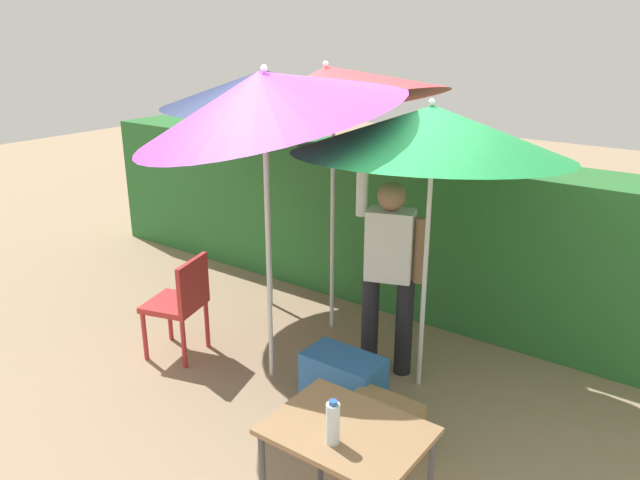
% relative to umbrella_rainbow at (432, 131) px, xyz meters
% --- Properties ---
extents(ground_plane, '(24.00, 24.00, 0.00)m').
position_rel_umbrella_rainbow_xyz_m(ground_plane, '(-0.82, -0.50, -2.02)').
color(ground_plane, '#9E8466').
extents(hedge_row, '(8.00, 0.70, 1.54)m').
position_rel_umbrella_rainbow_xyz_m(hedge_row, '(-0.82, 1.31, -1.24)').
color(hedge_row, '#2D7033').
rests_on(hedge_row, ground_plane).
extents(umbrella_rainbow, '(1.98, 1.99, 2.28)m').
position_rel_umbrella_rainbow_xyz_m(umbrella_rainbow, '(0.00, 0.00, 0.00)').
color(umbrella_rainbow, silver).
rests_on(umbrella_rainbow, ground_plane).
extents(umbrella_orange, '(1.91, 1.92, 2.37)m').
position_rel_umbrella_rainbow_xyz_m(umbrella_orange, '(-1.90, 0.44, 0.14)').
color(umbrella_orange, silver).
rests_on(umbrella_orange, ground_plane).
extents(umbrella_yellow, '(2.02, 1.98, 2.68)m').
position_rel_umbrella_rainbow_xyz_m(umbrella_yellow, '(-1.13, 0.36, 0.20)').
color(umbrella_yellow, silver).
rests_on(umbrella_yellow, ground_plane).
extents(umbrella_navy, '(2.04, 2.00, 2.71)m').
position_rel_umbrella_rainbow_xyz_m(umbrella_navy, '(-0.99, -0.61, 0.22)').
color(umbrella_navy, silver).
rests_on(umbrella_navy, ground_plane).
extents(person_vendor, '(0.55, 0.33, 1.88)m').
position_rel_umbrella_rainbow_xyz_m(person_vendor, '(-0.31, 0.03, -1.08)').
color(person_vendor, black).
rests_on(person_vendor, ground_plane).
extents(chair_plastic, '(0.55, 0.55, 0.89)m').
position_rel_umbrella_rainbow_xyz_m(chair_plastic, '(-1.84, -0.78, -1.50)').
color(chair_plastic, '#B72D2D').
rests_on(chair_plastic, ground_plane).
extents(cooler_box, '(0.59, 0.33, 0.43)m').
position_rel_umbrella_rainbow_xyz_m(cooler_box, '(-0.29, -0.62, -1.80)').
color(cooler_box, '#2D6BB7').
rests_on(cooler_box, ground_plane).
extents(crate_cardboard, '(0.47, 0.37, 0.37)m').
position_rel_umbrella_rainbow_xyz_m(crate_cardboard, '(0.20, -0.92, -1.83)').
color(crate_cardboard, '#9E7A4C').
rests_on(crate_cardboard, ground_plane).
extents(folding_table, '(0.80, 0.60, 0.76)m').
position_rel_umbrella_rainbow_xyz_m(folding_table, '(0.45, -1.69, -1.35)').
color(folding_table, '#4C4C51').
rests_on(folding_table, ground_plane).
extents(bottle_water, '(0.07, 0.07, 0.24)m').
position_rel_umbrella_rainbow_xyz_m(bottle_water, '(0.45, -1.82, -1.14)').
color(bottle_water, silver).
rests_on(bottle_water, folding_table).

